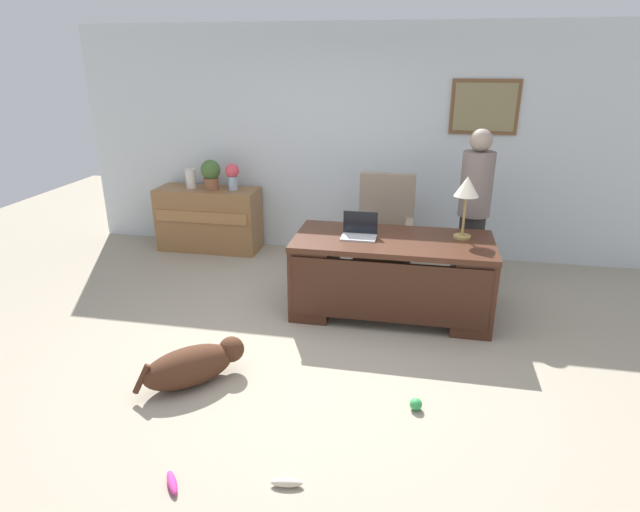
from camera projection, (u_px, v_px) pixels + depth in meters
name	position (u px, v px, depth m)	size (l,w,h in m)	color
ground_plane	(319.00, 352.00, 4.41)	(12.00, 12.00, 0.00)	#9E937F
back_wall	(362.00, 143.00, 6.31)	(7.00, 0.16, 2.70)	silver
desk	(391.00, 274.00, 4.93)	(1.83, 0.86, 0.75)	#422316
credenza	(209.00, 219.00, 6.67)	(1.28, 0.50, 0.79)	olive
armchair	(385.00, 234.00, 5.75)	(0.60, 0.59, 1.14)	gray
person_standing	(474.00, 209.00, 5.37)	(0.32, 0.32, 1.67)	#262323
dog_lying	(193.00, 365.00, 3.94)	(0.71, 0.70, 0.30)	#472819
laptop	(359.00, 231.00, 4.87)	(0.32, 0.22, 0.22)	#B2B5BA
desk_lamp	(467.00, 190.00, 4.69)	(0.22, 0.22, 0.58)	#9E8447
vase_with_flowers	(232.00, 175.00, 6.40)	(0.17, 0.17, 0.32)	#96B0C0
vase_empty	(191.00, 179.00, 6.52)	(0.12, 0.12, 0.24)	silver
potted_plant	(211.00, 173.00, 6.44)	(0.24, 0.24, 0.36)	brown
dog_toy_ball	(416.00, 404.00, 3.68)	(0.09, 0.09, 0.09)	green
dog_toy_bone	(287.00, 483.00, 3.02)	(0.19, 0.05, 0.05)	beige
dog_toy_plush	(172.00, 483.00, 3.02)	(0.20, 0.05, 0.05)	#D8338C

